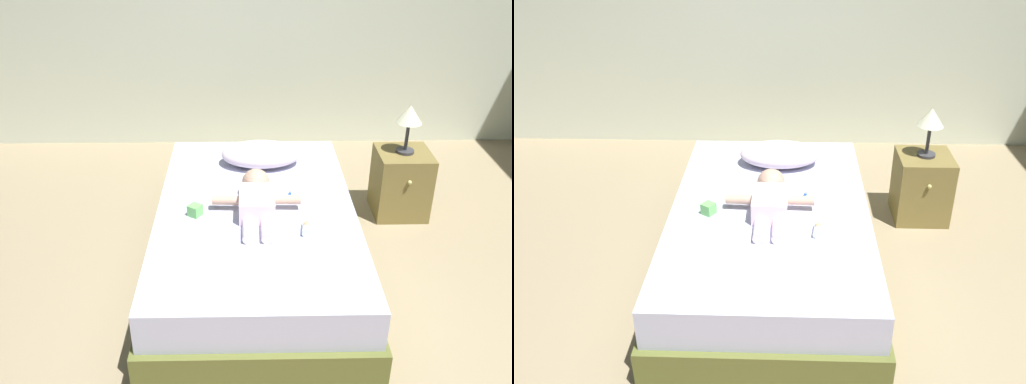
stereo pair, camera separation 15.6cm
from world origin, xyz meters
TOP-DOWN VIEW (x-y plane):
  - bed at (-0.01, 0.97)m, footprint 1.21×2.00m
  - pillow at (0.03, 1.54)m, footprint 0.54×0.33m
  - baby at (-0.01, 0.95)m, footprint 0.52×0.63m
  - toothbrush at (0.19, 1.09)m, footprint 0.06×0.12m
  - nightstand at (1.04, 1.64)m, footprint 0.37×0.40m
  - lamp at (1.04, 1.64)m, footprint 0.17×0.17m
  - toy_block at (-0.37, 0.88)m, footprint 0.09×0.09m
  - baby_bottle at (0.26, 0.69)m, footprint 0.07×0.13m

SIDE VIEW (x-z plane):
  - bed at x=-0.01m, z-range 0.00..0.43m
  - nightstand at x=1.04m, z-range 0.00..0.48m
  - toothbrush at x=0.19m, z-range 0.43..0.46m
  - baby_bottle at x=0.26m, z-range 0.43..0.50m
  - toy_block at x=-0.37m, z-range 0.44..0.51m
  - baby at x=-0.01m, z-range 0.42..0.59m
  - pillow at x=0.03m, z-range 0.44..0.59m
  - lamp at x=1.04m, z-range 0.56..0.90m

